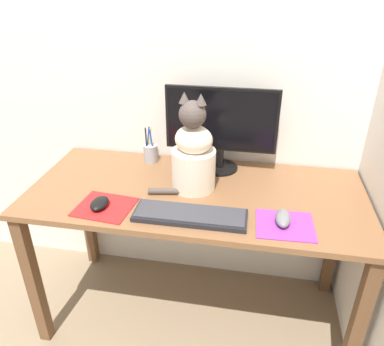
{
  "coord_description": "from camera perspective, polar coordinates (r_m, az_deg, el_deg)",
  "views": [
    {
      "loc": [
        0.23,
        -1.34,
        1.53
      ],
      "look_at": [
        -0.0,
        -0.09,
        0.85
      ],
      "focal_mm": 35.0,
      "sensor_mm": 36.0,
      "label": 1
    }
  ],
  "objects": [
    {
      "name": "desk",
      "position": [
        1.64,
        0.58,
        -5.62
      ],
      "size": [
        1.41,
        0.63,
        0.72
      ],
      "color": "brown",
      "rests_on": "ground_plane"
    },
    {
      "name": "ground_plane",
      "position": [
        2.05,
        0.49,
        -20.18
      ],
      "size": [
        12.0,
        12.0,
        0.0
      ],
      "primitive_type": "plane",
      "color": "#847056"
    },
    {
      "name": "computer_mouse_right",
      "position": [
        1.41,
        13.69,
        -6.69
      ],
      "size": [
        0.06,
        0.11,
        0.04
      ],
      "color": "slate",
      "rests_on": "mousepad_right"
    },
    {
      "name": "keyboard",
      "position": [
        1.41,
        -0.28,
        -6.41
      ],
      "size": [
        0.43,
        0.14,
        0.02
      ],
      "rotation": [
        0.0,
        0.0,
        0.01
      ],
      "color": "black",
      "rests_on": "desk"
    },
    {
      "name": "wall_back",
      "position": [
        1.72,
        2.75,
        18.83
      ],
      "size": [
        7.0,
        0.04,
        2.5
      ],
      "color": "silver",
      "rests_on": "ground_plane"
    },
    {
      "name": "cat",
      "position": [
        1.53,
        0.19,
        2.8
      ],
      "size": [
        0.29,
        0.21,
        0.42
      ],
      "rotation": [
        0.0,
        0.0,
        -0.18
      ],
      "color": "beige",
      "rests_on": "desk"
    },
    {
      "name": "computer_mouse_left",
      "position": [
        1.51,
        -13.92,
        -4.49
      ],
      "size": [
        0.07,
        0.1,
        0.03
      ],
      "color": "black",
      "rests_on": "mousepad_left"
    },
    {
      "name": "monitor",
      "position": [
        1.68,
        4.44,
        7.27
      ],
      "size": [
        0.5,
        0.17,
        0.39
      ],
      "color": "black",
      "rests_on": "desk"
    },
    {
      "name": "pen_cup",
      "position": [
        1.82,
        -6.34,
        3.12
      ],
      "size": [
        0.07,
        0.07,
        0.17
      ],
      "color": "#99999E",
      "rests_on": "desk"
    },
    {
      "name": "mousepad_right",
      "position": [
        1.42,
        13.97,
        -7.71
      ],
      "size": [
        0.22,
        0.19,
        0.0
      ],
      "rotation": [
        0.0,
        0.0,
        0.04
      ],
      "color": "purple",
      "rests_on": "desk"
    },
    {
      "name": "mousepad_left",
      "position": [
        1.51,
        -13.13,
        -5.04
      ],
      "size": [
        0.23,
        0.21,
        0.0
      ],
      "rotation": [
        0.0,
        0.0,
        -0.1
      ],
      "color": "red",
      "rests_on": "desk"
    }
  ]
}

